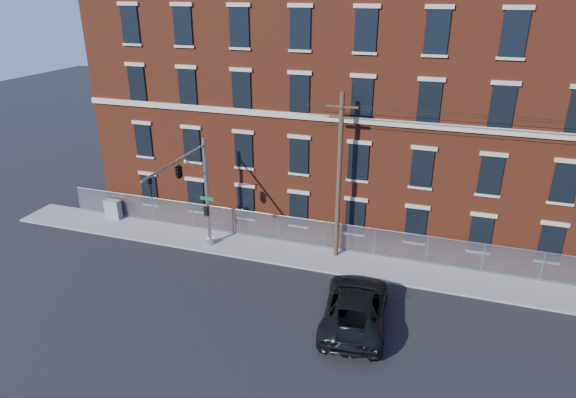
# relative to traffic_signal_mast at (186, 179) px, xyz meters

# --- Properties ---
(ground) EXTENTS (140.00, 140.00, 0.00)m
(ground) POSITION_rel_traffic_signal_mast_xyz_m (6.00, -2.18, -5.39)
(ground) COLOR black
(ground) RESTS_ON ground
(sidewalk) EXTENTS (65.00, 3.00, 0.12)m
(sidewalk) POSITION_rel_traffic_signal_mast_xyz_m (18.00, 2.82, -5.33)
(sidewalk) COLOR gray
(sidewalk) RESTS_ON ground
(mill_building) EXTENTS (55.30, 14.32, 16.30)m
(mill_building) POSITION_rel_traffic_signal_mast_xyz_m (18.00, 11.75, 2.76)
(mill_building) COLOR #602412
(mill_building) RESTS_ON ground
(chain_link_fence) EXTENTS (59.06, 0.06, 1.85)m
(chain_link_fence) POSITION_rel_traffic_signal_mast_xyz_m (18.00, 4.12, -4.33)
(chain_link_fence) COLOR #A5A8AD
(chain_link_fence) RESTS_ON ground
(traffic_signal_mast) EXTENTS (0.90, 6.75, 7.00)m
(traffic_signal_mast) POSITION_rel_traffic_signal_mast_xyz_m (0.00, 0.00, 0.00)
(traffic_signal_mast) COLOR #9EA0A5
(traffic_signal_mast) RESTS_ON ground
(utility_pole_near) EXTENTS (1.80, 0.28, 10.00)m
(utility_pole_near) POSITION_rel_traffic_signal_mast_xyz_m (8.00, 3.42, -0.05)
(utility_pole_near) COLOR #3F2F1F
(utility_pole_near) RESTS_ON ground
(pickup_truck) EXTENTS (3.63, 6.76, 1.80)m
(pickup_truck) POSITION_rel_traffic_signal_mast_xyz_m (10.39, -2.70, -4.49)
(pickup_truck) COLOR black
(pickup_truck) RESTS_ON ground
(utility_cabinet) EXTENTS (1.11, 0.58, 1.37)m
(utility_cabinet) POSITION_rel_traffic_signal_mast_xyz_m (-8.29, 3.70, -4.58)
(utility_cabinet) COLOR gray
(utility_cabinet) RESTS_ON sidewalk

